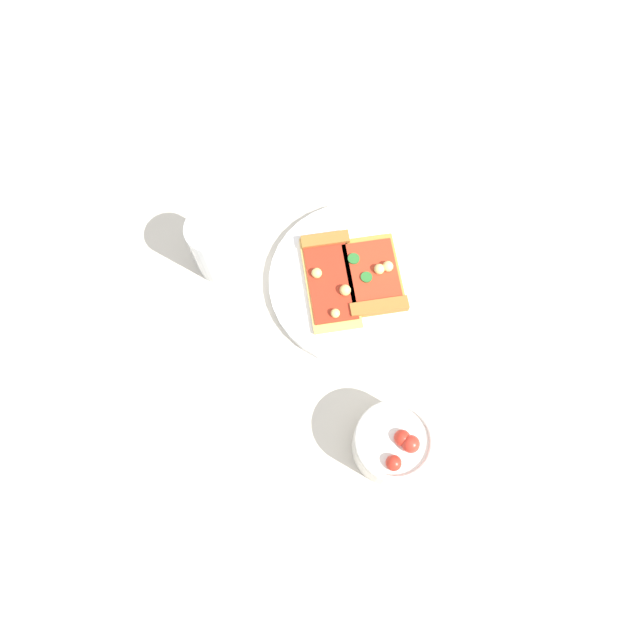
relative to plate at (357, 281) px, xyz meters
The scene contains 6 objects.
ground_plane 0.03m from the plate, behind, with size 2.40×2.40×0.00m, color beige.
plate is the anchor object (origin of this frame).
pizza_slice_near 0.03m from the plate, 29.36° to the right, with size 0.11×0.14×0.02m.
pizza_slice_far 0.04m from the plate, 157.97° to the left, with size 0.10×0.17×0.02m.
salad_bowl 0.26m from the plate, 99.61° to the right, with size 0.11×0.11×0.08m.
soda_glass 0.22m from the plate, 151.72° to the left, with size 0.07×0.07×0.11m.
Camera 1 is at (-0.14, -0.32, 0.84)m, focal length 33.07 mm.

